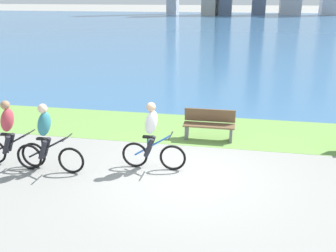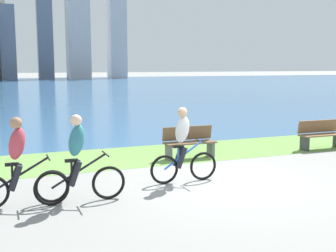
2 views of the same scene
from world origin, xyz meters
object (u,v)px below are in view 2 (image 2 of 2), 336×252
object	(u,v)px
cyclist_lead	(183,145)
bench_far_along_path	(321,135)
cyclist_trailing	(78,160)
cyclist_distant_rear	(19,163)
bench_near_path	(189,142)

from	to	relation	value
cyclist_lead	bench_far_along_path	bearing A→B (deg)	20.18
cyclist_lead	cyclist_trailing	distance (m)	2.51
cyclist_distant_rear	cyclist_trailing	bearing A→B (deg)	-8.35
cyclist_distant_rear	bench_near_path	size ratio (longest dim) A/B	1.15
cyclist_distant_rear	bench_far_along_path	distance (m)	9.44
bench_far_along_path	cyclist_distant_rear	bearing A→B (deg)	-164.46
cyclist_trailing	cyclist_distant_rear	distance (m)	1.07
cyclist_distant_rear	bench_far_along_path	bearing A→B (deg)	15.54
cyclist_trailing	bench_near_path	xyz separation A→B (m)	(3.62, 2.92, -0.39)
cyclist_trailing	bench_near_path	distance (m)	4.66
cyclist_lead	cyclist_distant_rear	bearing A→B (deg)	-172.35
cyclist_distant_rear	bench_near_path	xyz separation A→B (m)	(4.67, 2.76, -0.39)
cyclist_lead	bench_far_along_path	size ratio (longest dim) A/B	1.13
cyclist_lead	bench_near_path	distance (m)	2.61
cyclist_lead	cyclist_distant_rear	xyz separation A→B (m)	(-3.49, -0.47, -0.00)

